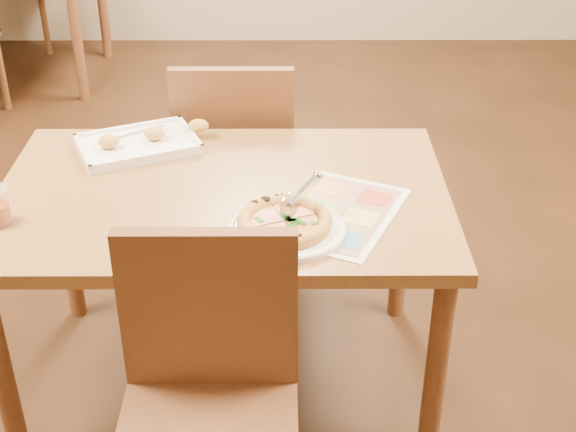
{
  "coord_description": "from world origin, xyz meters",
  "views": [
    {
      "loc": [
        0.18,
        -2.02,
        1.84
      ],
      "look_at": [
        0.19,
        -0.23,
        0.77
      ],
      "focal_mm": 50.0,
      "sensor_mm": 36.0,
      "label": 1
    }
  ],
  "objects_px": {
    "chair_near": "(208,374)",
    "pizza_cutter": "(299,196)",
    "plate": "(288,230)",
    "appetizer_tray": "(141,143)",
    "menu": "(337,213)",
    "dining_table": "(224,216)",
    "pizza": "(285,222)",
    "chair_far": "(235,147)"
  },
  "relations": [
    {
      "from": "chair_far",
      "to": "appetizer_tray",
      "type": "relative_size",
      "value": 1.08
    },
    {
      "from": "appetizer_tray",
      "to": "plate",
      "type": "bearing_deg",
      "value": -47.63
    },
    {
      "from": "chair_far",
      "to": "appetizer_tray",
      "type": "height_order",
      "value": "chair_far"
    },
    {
      "from": "plate",
      "to": "dining_table",
      "type": "bearing_deg",
      "value": 129.72
    },
    {
      "from": "chair_near",
      "to": "pizza",
      "type": "relative_size",
      "value": 1.86
    },
    {
      "from": "chair_near",
      "to": "appetizer_tray",
      "type": "xyz_separation_m",
      "value": [
        -0.27,
        0.88,
        0.17
      ]
    },
    {
      "from": "menu",
      "to": "appetizer_tray",
      "type": "bearing_deg",
      "value": 145.49
    },
    {
      "from": "plate",
      "to": "menu",
      "type": "distance_m",
      "value": 0.17
    },
    {
      "from": "plate",
      "to": "appetizer_tray",
      "type": "xyz_separation_m",
      "value": [
        -0.46,
        0.51,
        0.01
      ]
    },
    {
      "from": "plate",
      "to": "menu",
      "type": "relative_size",
      "value": 0.73
    },
    {
      "from": "dining_table",
      "to": "pizza",
      "type": "distance_m",
      "value": 0.31
    },
    {
      "from": "menu",
      "to": "chair_far",
      "type": "bearing_deg",
      "value": 113.78
    },
    {
      "from": "dining_table",
      "to": "menu",
      "type": "bearing_deg",
      "value": -21.86
    },
    {
      "from": "dining_table",
      "to": "chair_near",
      "type": "distance_m",
      "value": 0.61
    },
    {
      "from": "chair_near",
      "to": "plate",
      "type": "bearing_deg",
      "value": 63.4
    },
    {
      "from": "pizza_cutter",
      "to": "appetizer_tray",
      "type": "relative_size",
      "value": 0.29
    },
    {
      "from": "chair_far",
      "to": "menu",
      "type": "relative_size",
      "value": 1.13
    },
    {
      "from": "appetizer_tray",
      "to": "menu",
      "type": "bearing_deg",
      "value": -34.51
    },
    {
      "from": "chair_far",
      "to": "pizza_cutter",
      "type": "distance_m",
      "value": 0.85
    },
    {
      "from": "appetizer_tray",
      "to": "chair_near",
      "type": "bearing_deg",
      "value": -72.71
    },
    {
      "from": "dining_table",
      "to": "pizza",
      "type": "xyz_separation_m",
      "value": [
        0.18,
        -0.22,
        0.11
      ]
    },
    {
      "from": "dining_table",
      "to": "appetizer_tray",
      "type": "height_order",
      "value": "appetizer_tray"
    },
    {
      "from": "chair_near",
      "to": "pizza_cutter",
      "type": "height_order",
      "value": "chair_near"
    },
    {
      "from": "pizza_cutter",
      "to": "menu",
      "type": "bearing_deg",
      "value": -20.8
    },
    {
      "from": "dining_table",
      "to": "appetizer_tray",
      "type": "xyz_separation_m",
      "value": [
        -0.27,
        0.28,
        0.1
      ]
    },
    {
      "from": "pizza",
      "to": "dining_table",
      "type": "bearing_deg",
      "value": 129.06
    },
    {
      "from": "plate",
      "to": "pizza",
      "type": "relative_size",
      "value": 1.21
    },
    {
      "from": "chair_near",
      "to": "appetizer_tray",
      "type": "height_order",
      "value": "chair_near"
    },
    {
      "from": "chair_near",
      "to": "pizza_cutter",
      "type": "relative_size",
      "value": 3.77
    },
    {
      "from": "dining_table",
      "to": "pizza_cutter",
      "type": "height_order",
      "value": "pizza_cutter"
    },
    {
      "from": "dining_table",
      "to": "chair_far",
      "type": "bearing_deg",
      "value": 90.0
    },
    {
      "from": "plate",
      "to": "menu",
      "type": "bearing_deg",
      "value": 35.89
    },
    {
      "from": "plate",
      "to": "menu",
      "type": "height_order",
      "value": "plate"
    },
    {
      "from": "dining_table",
      "to": "plate",
      "type": "height_order",
      "value": "plate"
    },
    {
      "from": "plate",
      "to": "pizza_cutter",
      "type": "relative_size",
      "value": 2.44
    },
    {
      "from": "pizza_cutter",
      "to": "menu",
      "type": "distance_m",
      "value": 0.14
    },
    {
      "from": "chair_near",
      "to": "menu",
      "type": "height_order",
      "value": "chair_near"
    },
    {
      "from": "chair_far",
      "to": "appetizer_tray",
      "type": "xyz_separation_m",
      "value": [
        -0.27,
        -0.32,
        0.17
      ]
    },
    {
      "from": "appetizer_tray",
      "to": "pizza_cutter",
      "type": "bearing_deg",
      "value": -43.38
    },
    {
      "from": "menu",
      "to": "dining_table",
      "type": "bearing_deg",
      "value": 158.14
    },
    {
      "from": "dining_table",
      "to": "chair_near",
      "type": "xyz_separation_m",
      "value": [
        0.0,
        -0.6,
        -0.07
      ]
    },
    {
      "from": "appetizer_tray",
      "to": "chair_far",
      "type": "bearing_deg",
      "value": 49.38
    }
  ]
}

